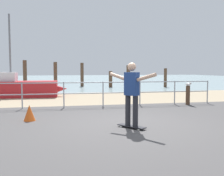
% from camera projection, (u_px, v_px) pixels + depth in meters
% --- Properties ---
extents(ground_plane, '(24.00, 10.00, 0.04)m').
position_uv_depth(ground_plane, '(137.00, 134.00, 6.14)').
color(ground_plane, '#474444').
rests_on(ground_plane, ground).
extents(beach_strip, '(24.00, 6.00, 0.04)m').
position_uv_depth(beach_strip, '(93.00, 98.00, 13.95)').
color(beach_strip, tan).
rests_on(beach_strip, ground).
extents(sea_surface, '(72.00, 50.00, 0.04)m').
position_uv_depth(sea_surface, '(70.00, 79.00, 41.28)').
color(sea_surface, '#849EA3').
rests_on(sea_surface, ground).
extents(railing_fence, '(11.25, 0.05, 1.05)m').
position_uv_depth(railing_fence, '(84.00, 90.00, 10.41)').
color(railing_fence, '#9EA0A5').
rests_on(railing_fence, ground).
extents(sailboat, '(4.98, 1.52, 4.55)m').
position_uv_depth(sailboat, '(20.00, 88.00, 14.17)').
color(sailboat, '#B21E23').
rests_on(sailboat, ground).
extents(skateboard, '(0.65, 0.75, 0.08)m').
position_uv_depth(skateboard, '(131.00, 126.00, 6.69)').
color(skateboard, black).
rests_on(skateboard, ground).
extents(skateboarder, '(0.96, 1.20, 1.65)m').
position_uv_depth(skateboarder, '(132.00, 90.00, 6.62)').
color(skateboarder, '#26262B').
rests_on(skateboarder, skateboard).
extents(bollard_short, '(0.18, 0.18, 0.84)m').
position_uv_depth(bollard_short, '(188.00, 95.00, 11.13)').
color(bollard_short, '#513826').
rests_on(bollard_short, ground).
extents(seagull, '(0.15, 0.49, 0.18)m').
position_uv_depth(seagull, '(188.00, 84.00, 11.08)').
color(seagull, white).
rests_on(seagull, bollard_short).
extents(groyne_post_0, '(0.29, 0.29, 2.26)m').
position_uv_depth(groyne_post_0, '(25.00, 75.00, 19.71)').
color(groyne_post_0, '#513826').
rests_on(groyne_post_0, ground).
extents(groyne_post_1, '(0.26, 0.26, 2.10)m').
position_uv_depth(groyne_post_1, '(55.00, 76.00, 18.87)').
color(groyne_post_1, '#513826').
rests_on(groyne_post_1, ground).
extents(groyne_post_2, '(0.29, 0.29, 2.14)m').
position_uv_depth(groyne_post_2, '(82.00, 75.00, 23.12)').
color(groyne_post_2, '#513826').
rests_on(groyne_post_2, ground).
extents(groyne_post_3, '(0.30, 0.30, 1.40)m').
position_uv_depth(groyne_post_3, '(111.00, 79.00, 22.09)').
color(groyne_post_3, '#513826').
rests_on(groyne_post_3, ground).
extents(groyne_post_4, '(0.38, 0.38, 1.94)m').
position_uv_depth(groyne_post_4, '(128.00, 75.00, 25.06)').
color(groyne_post_4, '#513826').
rests_on(groyne_post_4, ground).
extents(groyne_post_5, '(0.26, 0.26, 1.64)m').
position_uv_depth(groyne_post_5, '(165.00, 78.00, 22.04)').
color(groyne_post_5, '#513826').
rests_on(groyne_post_5, ground).
extents(traffic_cone, '(0.36, 0.36, 0.50)m').
position_uv_depth(traffic_cone, '(29.00, 113.00, 7.63)').
color(traffic_cone, '#E55919').
rests_on(traffic_cone, ground).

